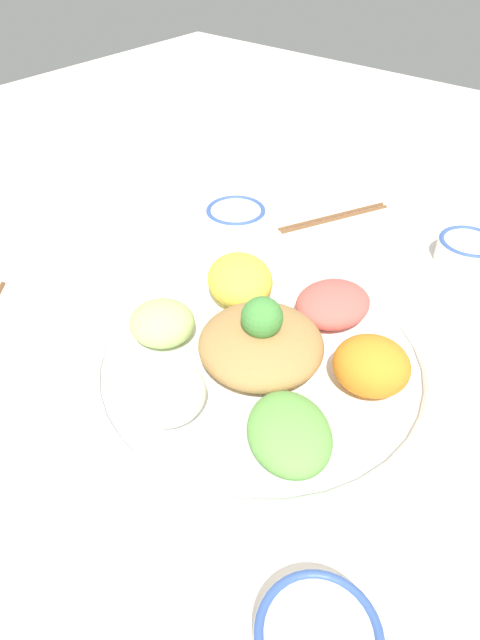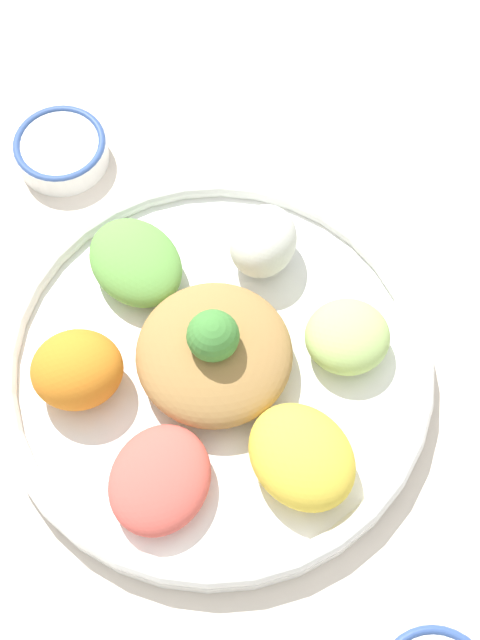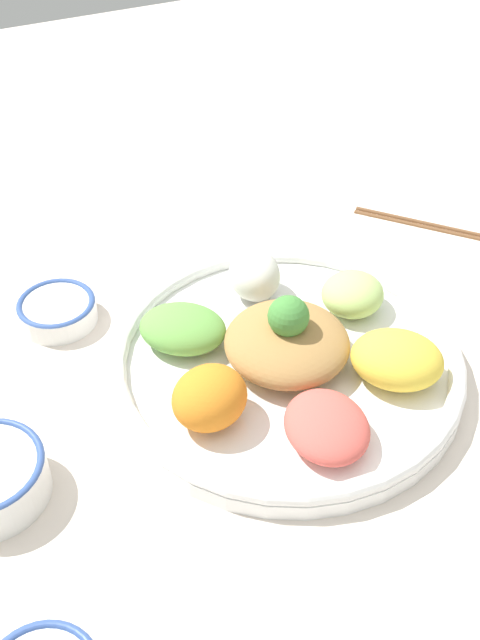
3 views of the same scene
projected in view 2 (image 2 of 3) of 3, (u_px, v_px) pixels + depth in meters
ground_plane at (214, 347)px, 0.85m from camera, size 2.40×2.40×0.00m
salad_platter at (214, 363)px, 0.81m from camera, size 0.40×0.40×0.11m
sauce_bowl_far at (61, 149)px, 0.92m from camera, size 0.10×0.10×0.03m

